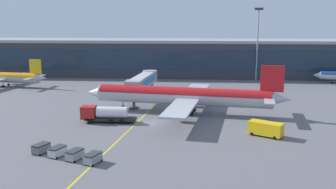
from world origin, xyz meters
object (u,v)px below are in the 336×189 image
main_airliner (184,96)px  baggage_cart_3 (93,158)px  baggage_cart_1 (58,151)px  lavatory_truck (266,128)px  baggage_cart_2 (75,155)px  baggage_cart_0 (41,148)px  commuter_jet_far (2,77)px  fuel_tanker (105,114)px

main_airliner → baggage_cart_3: size_ratio=14.80×
baggage_cart_1 → baggage_cart_3: 6.40m
main_airliner → lavatory_truck: (14.88, -15.39, -2.44)m
baggage_cart_1 → baggage_cart_2: bearing=-21.1°
main_airliner → baggage_cart_0: main_airliner is taller
baggage_cart_0 → main_airliner: bearing=52.1°
baggage_cart_0 → baggage_cart_3: (8.96, -3.45, 0.00)m
main_airliner → commuter_jet_far: 64.49m
lavatory_truck → baggage_cart_3: size_ratio=2.04×
baggage_cart_2 → baggage_cart_3: 3.20m
baggage_cart_2 → baggage_cart_1: bearing=158.9°
fuel_tanker → commuter_jet_far: bearing=137.4°
baggage_cart_2 → baggage_cart_0: bearing=158.9°
commuter_jet_far → lavatory_truck: bearing=-32.1°
commuter_jet_far → main_airliner: bearing=-27.5°
baggage_cart_1 → baggage_cart_2: 3.20m
baggage_cart_3 → commuter_jet_far: (-45.43, 59.84, 2.11)m
baggage_cart_2 → commuter_jet_far: 72.46m
baggage_cart_1 → commuter_jet_far: commuter_jet_far is taller
main_airliner → commuter_jet_far: size_ratio=1.47×
fuel_tanker → baggage_cart_0: 18.76m
baggage_cart_1 → baggage_cart_2: size_ratio=1.00×
fuel_tanker → baggage_cart_3: size_ratio=3.58×
main_airliner → baggage_cart_2: main_airliner is taller
baggage_cart_3 → baggage_cart_2: bearing=158.9°
fuel_tanker → lavatory_truck: 30.93m
fuel_tanker → baggage_cart_3: bearing=-80.5°
baggage_cart_2 → fuel_tanker: bearing=91.6°
baggage_cart_2 → commuter_jet_far: commuter_jet_far is taller
lavatory_truck → baggage_cart_3: lavatory_truck is taller
fuel_tanker → baggage_cart_2: bearing=-88.4°
baggage_cart_0 → commuter_jet_far: (-36.47, 56.39, 2.11)m
baggage_cart_0 → baggage_cart_2: bearing=-21.1°
baggage_cart_0 → baggage_cart_1: (2.99, -1.15, 0.00)m
fuel_tanker → baggage_cart_3: 21.71m
baggage_cart_2 → commuter_jet_far: bearing=125.9°
main_airliner → commuter_jet_far: bearing=152.5°
main_airliner → baggage_cart_2: bearing=-117.0°
main_airliner → baggage_cart_1: bearing=-122.6°
baggage_cart_3 → commuter_jet_far: commuter_jet_far is taller
fuel_tanker → baggage_cart_1: fuel_tanker is taller
main_airliner → baggage_cart_1: (-17.71, -27.72, -3.08)m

